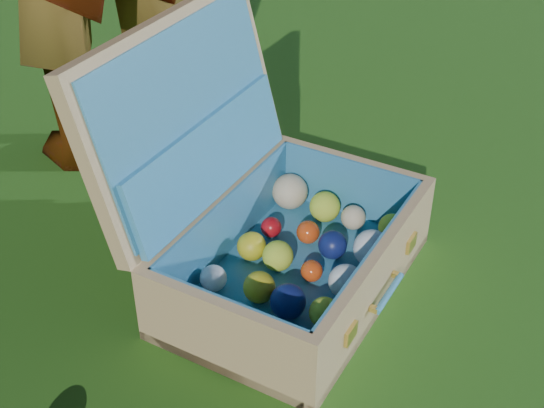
{
  "coord_description": "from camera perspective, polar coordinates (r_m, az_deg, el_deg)",
  "views": [
    {
      "loc": [
        -0.69,
        -0.87,
        1.12
      ],
      "look_at": [
        0.16,
        0.16,
        0.18
      ],
      "focal_mm": 50.0,
      "sensor_mm": 36.0,
      "label": 1
    }
  ],
  "objects": [
    {
      "name": "ground",
      "position": [
        1.58,
        -0.66,
        -10.04
      ],
      "size": [
        60.0,
        60.0,
        0.0
      ],
      "primitive_type": "plane",
      "color": "#215114",
      "rests_on": "ground"
    },
    {
      "name": "suitcase",
      "position": [
        1.63,
        -0.78,
        -0.85
      ],
      "size": [
        0.75,
        0.72,
        0.57
      ],
      "rotation": [
        0.0,
        0.0,
        0.37
      ],
      "color": "tan",
      "rests_on": "ground"
    }
  ]
}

